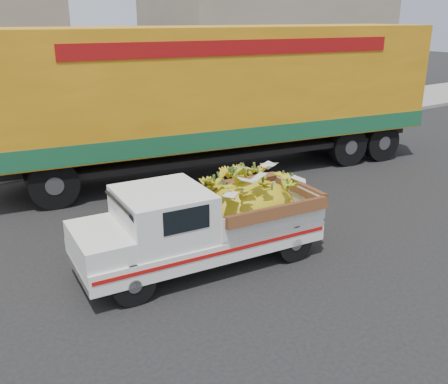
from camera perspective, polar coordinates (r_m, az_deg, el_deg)
ground at (r=9.29m, az=3.84°, el=-6.44°), size 100.00×100.00×0.00m
curb at (r=14.83m, az=-13.02°, el=3.46°), size 60.00×0.25×0.15m
sidewalk at (r=16.73m, az=-15.85°, el=5.02°), size 60.00×4.00×0.14m
building_right at (r=29.49m, az=5.83°, el=17.44°), size 14.00×6.00×6.00m
pickup_truck at (r=8.52m, az=-0.85°, el=-3.11°), size 4.30×1.98×1.45m
semi_trailer at (r=13.34m, az=-0.26°, el=11.21°), size 12.08×4.67×3.80m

